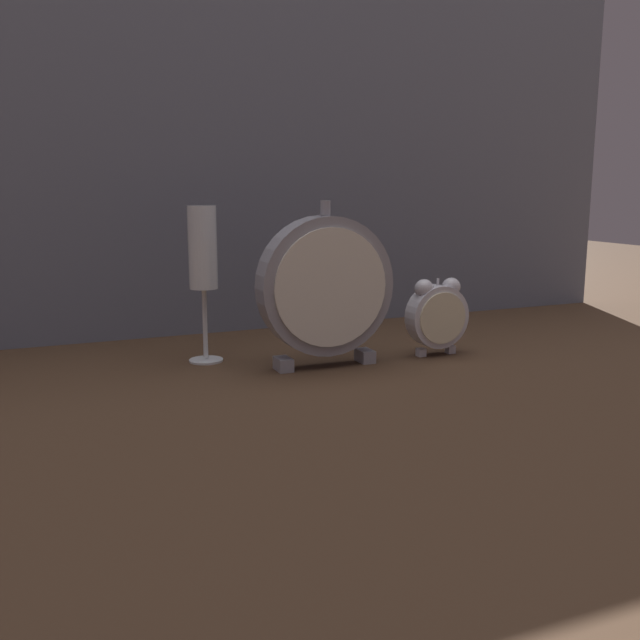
% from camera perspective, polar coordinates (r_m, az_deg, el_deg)
% --- Properties ---
extents(ground_plane, '(4.00, 4.00, 0.00)m').
position_cam_1_polar(ground_plane, '(0.98, 1.83, -4.09)').
color(ground_plane, '#422D1E').
extents(fabric_backdrop_drape, '(1.44, 0.01, 0.73)m').
position_cam_1_polar(fabric_backdrop_drape, '(1.25, -4.55, 15.89)').
color(fabric_backdrop_drape, slate).
rests_on(fabric_backdrop_drape, ground_plane).
extents(alarm_clock_twin_bell, '(0.09, 0.03, 0.12)m').
position_cam_1_polar(alarm_clock_twin_bell, '(1.07, 9.36, 0.56)').
color(alarm_clock_twin_bell, silver).
rests_on(alarm_clock_twin_bell, ground_plane).
extents(mantel_clock_silver, '(0.19, 0.04, 0.23)m').
position_cam_1_polar(mantel_clock_silver, '(0.98, 0.45, 2.67)').
color(mantel_clock_silver, gray).
rests_on(mantel_clock_silver, ground_plane).
extents(champagne_flute, '(0.05, 0.05, 0.22)m').
position_cam_1_polar(champagne_flute, '(1.02, -9.35, 4.87)').
color(champagne_flute, silver).
rests_on(champagne_flute, ground_plane).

